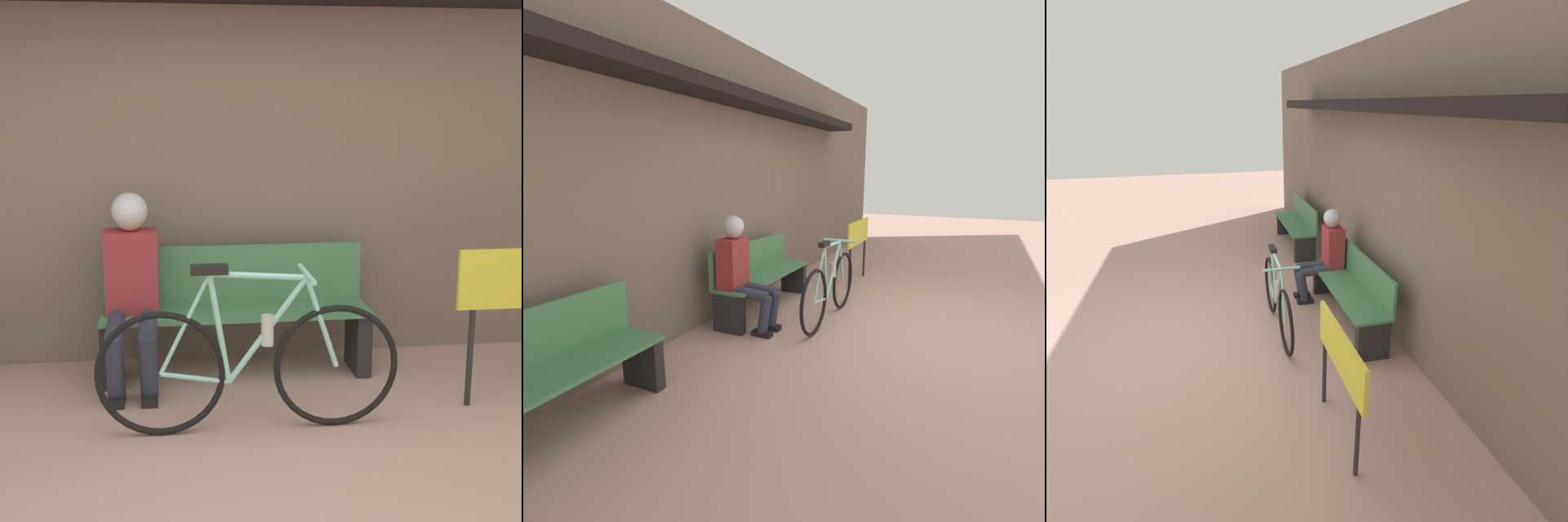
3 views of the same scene
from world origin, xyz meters
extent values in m
plane|color=tan|center=(0.00, 0.00, 0.00)|extent=(24.00, 24.00, 0.00)
cube|color=#756656|center=(0.00, 2.35, 1.60)|extent=(12.00, 0.12, 3.20)
cube|color=black|center=(0.00, 2.07, 2.50)|extent=(6.60, 0.44, 0.12)
cube|color=#477F51|center=(-0.06, 1.88, 0.44)|extent=(1.77, 0.42, 0.03)
cube|color=#477F51|center=(-0.06, 2.07, 0.66)|extent=(1.77, 0.03, 0.40)
cube|color=#232326|center=(-0.90, 1.88, 0.21)|extent=(0.10, 0.36, 0.43)
cube|color=#232326|center=(0.77, 1.88, 0.21)|extent=(0.10, 0.36, 0.43)
torus|color=black|center=(-0.56, 1.03, 0.36)|extent=(0.71, 0.04, 0.71)
torus|color=black|center=(0.42, 1.03, 0.36)|extent=(0.71, 0.04, 0.71)
cylinder|color=#93DBCC|center=(-0.02, 1.03, 0.89)|extent=(0.53, 0.03, 0.07)
cylinder|color=#93DBCC|center=(0.02, 1.03, 0.58)|extent=(0.46, 0.03, 0.60)
cylinder|color=#93DBCC|center=(-0.24, 1.03, 0.60)|extent=(0.13, 0.03, 0.62)
cylinder|color=#93DBCC|center=(-0.38, 1.03, 0.32)|extent=(0.38, 0.03, 0.09)
cylinder|color=#93DBCC|center=(-0.43, 1.03, 0.63)|extent=(0.30, 0.02, 0.56)
cylinder|color=#93DBCC|center=(0.33, 1.03, 0.62)|extent=(0.21, 0.03, 0.53)
cube|color=black|center=(-0.29, 1.03, 0.94)|extent=(0.20, 0.07, 0.05)
cylinder|color=#93DBCC|center=(0.24, 1.03, 0.89)|extent=(0.03, 0.40, 0.03)
cylinder|color=beige|center=(0.02, 1.03, 0.58)|extent=(0.07, 0.07, 0.17)
cylinder|color=#2D3342|center=(-0.84, 1.66, 0.45)|extent=(0.11, 0.43, 0.13)
cylinder|color=#2D3342|center=(-0.84, 1.48, 0.25)|extent=(0.11, 0.17, 0.40)
cube|color=black|center=(-0.84, 1.51, 0.03)|extent=(0.10, 0.22, 0.06)
cylinder|color=#2D3342|center=(-0.64, 1.66, 0.45)|extent=(0.11, 0.43, 0.13)
cylinder|color=#2D3342|center=(-0.64, 1.48, 0.25)|extent=(0.11, 0.17, 0.40)
cube|color=black|center=(-0.64, 1.51, 0.03)|extent=(0.10, 0.22, 0.06)
cube|color=maroon|center=(-0.74, 1.92, 0.73)|extent=(0.34, 0.22, 0.54)
sphere|color=tan|center=(-0.74, 1.90, 1.10)|extent=(0.20, 0.20, 0.20)
sphere|color=silver|center=(-0.74, 1.90, 1.13)|extent=(0.23, 0.23, 0.23)
cube|color=#477F51|center=(-2.96, 1.88, 0.44)|extent=(1.71, 0.42, 0.03)
cube|color=#477F51|center=(-2.96, 2.07, 0.66)|extent=(1.71, 0.03, 0.40)
cube|color=#232326|center=(-3.76, 1.88, 0.21)|extent=(0.10, 0.36, 0.43)
cube|color=#232326|center=(-2.15, 1.88, 0.21)|extent=(0.10, 0.36, 0.43)
cylinder|color=#232326|center=(1.28, 1.21, 0.30)|extent=(0.04, 0.04, 0.61)
cylinder|color=#232326|center=(2.08, 1.21, 0.30)|extent=(0.04, 0.04, 0.61)
cube|color=yellow|center=(1.68, 1.21, 0.79)|extent=(1.00, 0.03, 0.36)
camera|label=1|loc=(-0.51, -2.73, 1.81)|focal=50.00mm
camera|label=2|loc=(-4.37, -0.45, 1.71)|focal=28.00mm
camera|label=3|loc=(4.12, 0.33, 2.52)|focal=28.00mm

